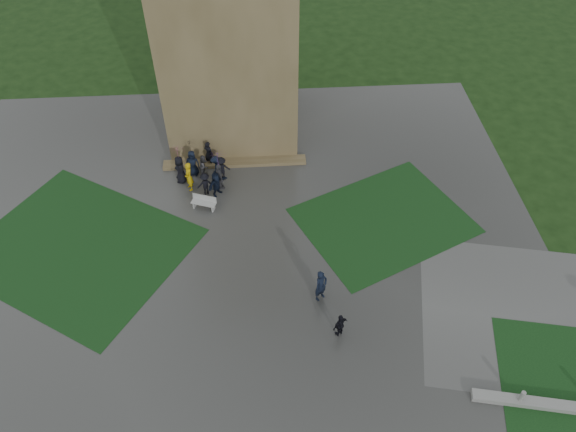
{
  "coord_description": "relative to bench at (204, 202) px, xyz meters",
  "views": [
    {
      "loc": [
        1.55,
        -16.99,
        22.96
      ],
      "look_at": [
        2.98,
        4.55,
        1.2
      ],
      "focal_mm": 35.0,
      "sensor_mm": 36.0,
      "label": 1
    }
  ],
  "objects": [
    {
      "name": "ground",
      "position": [
        1.76,
        -6.73,
        -0.45
      ],
      "size": [
        120.0,
        120.0,
        0.0
      ],
      "primitive_type": "plane",
      "color": "black"
    },
    {
      "name": "tower_plinth",
      "position": [
        1.76,
        3.87,
        -0.32
      ],
      "size": [
        9.0,
        0.8,
        0.22
      ],
      "primitive_type": "cube",
      "color": "brown",
      "rests_on": "plaza"
    },
    {
      "name": "plaza",
      "position": [
        1.76,
        -4.73,
        -0.44
      ],
      "size": [
        34.0,
        34.0,
        0.02
      ],
      "primitive_type": "cube",
      "color": "#353532",
      "rests_on": "ground"
    },
    {
      "name": "lawn_inset_left",
      "position": [
        -6.74,
        -2.73,
        -0.43
      ],
      "size": [
        14.1,
        13.46,
        0.01
      ],
      "primitive_type": "cube",
      "rotation": [
        0.0,
        0.0,
        -0.56
      ],
      "color": "black",
      "rests_on": "plaza"
    },
    {
      "name": "lawn_inset_right",
      "position": [
        10.26,
        -1.73,
        -0.43
      ],
      "size": [
        11.12,
        10.15,
        0.01
      ],
      "primitive_type": "cube",
      "rotation": [
        0.0,
        0.0,
        0.44
      ],
      "color": "black",
      "rests_on": "plaza"
    },
    {
      "name": "pedestrian_mid",
      "position": [
        6.05,
        -6.9,
        0.54
      ],
      "size": [
        0.84,
        0.8,
        1.94
      ],
      "primitive_type": "imported",
      "rotation": [
        0.0,
        0.0,
        0.65
      ],
      "color": "black",
      "rests_on": "plaza"
    },
    {
      "name": "bench",
      "position": [
        0.0,
        0.0,
        0.0
      ],
      "size": [
        1.52,
        0.91,
        0.84
      ],
      "rotation": [
        0.0,
        0.0,
        -0.34
      ],
      "color": "#ACACA8",
      "rests_on": "plaza"
    },
    {
      "name": "visitor_cluster",
      "position": [
        0.02,
        2.19,
        0.74
      ],
      "size": [
        3.53,
        3.88,
        2.69
      ],
      "color": "black",
      "rests_on": "plaza"
    },
    {
      "name": "pedestrian_near",
      "position": [
        6.74,
        -9.08,
        0.29
      ],
      "size": [
        0.97,
        0.88,
        1.45
      ],
      "primitive_type": "imported",
      "rotation": [
        0.0,
        0.0,
        3.74
      ],
      "color": "black",
      "rests_on": "plaza"
    }
  ]
}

